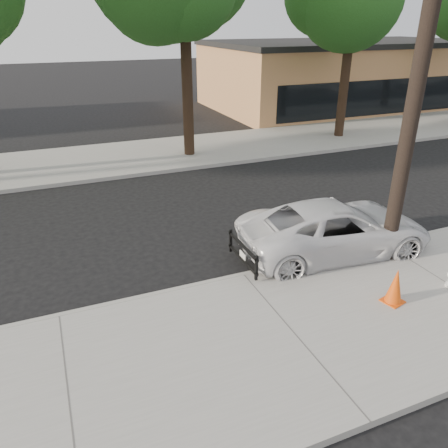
{
  "coord_description": "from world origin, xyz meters",
  "views": [
    {
      "loc": [
        -3.68,
        -9.84,
        5.41
      ],
      "look_at": [
        -0.07,
        -1.13,
        1.0
      ],
      "focal_mm": 35.0,
      "sensor_mm": 36.0,
      "label": 1
    }
  ],
  "objects": [
    {
      "name": "far_sidewalk",
      "position": [
        0.0,
        8.5,
        0.07
      ],
      "size": [
        90.0,
        5.0,
        0.15
      ],
      "primitive_type": "cube",
      "color": "gray",
      "rests_on": "ground"
    },
    {
      "name": "traffic_cone",
      "position": [
        2.39,
        -4.27,
        0.52
      ],
      "size": [
        0.48,
        0.48,
        0.76
      ],
      "rotation": [
        0.0,
        0.0,
        0.24
      ],
      "color": "#E54D0C",
      "rests_on": "near_sidewalk"
    },
    {
      "name": "police_cruiser",
      "position": [
        2.67,
        -1.8,
        0.67
      ],
      "size": [
        5.04,
        2.71,
        1.35
      ],
      "primitive_type": "imported",
      "rotation": [
        0.0,
        0.0,
        1.47
      ],
      "color": "silver",
      "rests_on": "ground"
    },
    {
      "name": "utility_pole",
      "position": [
        3.6,
        -2.7,
        4.7
      ],
      "size": [
        1.4,
        0.34,
        9.0
      ],
      "color": "black",
      "rests_on": "near_sidewalk"
    },
    {
      "name": "building_main",
      "position": [
        16.0,
        16.0,
        2.0
      ],
      "size": [
        18.0,
        10.0,
        4.0
      ],
      "primitive_type": "cube",
      "color": "tan",
      "rests_on": "ground"
    },
    {
      "name": "curb_near",
      "position": [
        0.0,
        -2.1,
        0.07
      ],
      "size": [
        90.0,
        0.12,
        0.16
      ],
      "primitive_type": "cube",
      "color": "#9E9B93",
      "rests_on": "ground"
    },
    {
      "name": "near_sidewalk",
      "position": [
        0.0,
        -4.3,
        0.07
      ],
      "size": [
        90.0,
        4.4,
        0.15
      ],
      "primitive_type": "cube",
      "color": "gray",
      "rests_on": "ground"
    },
    {
      "name": "ground",
      "position": [
        0.0,
        0.0,
        0.0
      ],
      "size": [
        120.0,
        120.0,
        0.0
      ],
      "primitive_type": "plane",
      "color": "black",
      "rests_on": "ground"
    }
  ]
}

